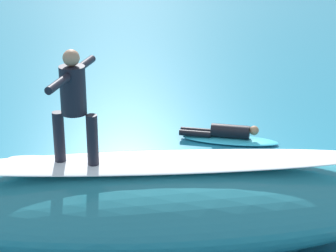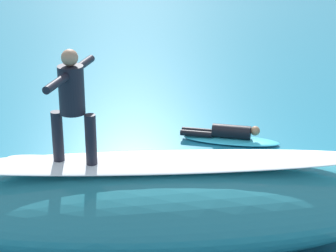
# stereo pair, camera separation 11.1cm
# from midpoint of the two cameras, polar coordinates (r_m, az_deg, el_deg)

# --- Properties ---
(ground_plane) EXTENTS (120.00, 120.00, 0.00)m
(ground_plane) POSITION_cam_midpoint_polar(r_m,az_deg,el_deg) (11.34, 3.73, -4.94)
(ground_plane) COLOR teal
(wave_crest) EXTENTS (7.50, 3.85, 1.25)m
(wave_crest) POSITION_cam_midpoint_polar(r_m,az_deg,el_deg) (9.23, -0.45, -6.97)
(wave_crest) COLOR teal
(wave_crest) RESTS_ON ground_plane
(wave_foam_lip) EXTENTS (6.11, 2.14, 0.08)m
(wave_foam_lip) POSITION_cam_midpoint_polar(r_m,az_deg,el_deg) (8.94, -0.46, -3.21)
(wave_foam_lip) COLOR white
(wave_foam_lip) RESTS_ON wave_crest
(surfboard_riding) EXTENTS (2.10, 0.64, 0.07)m
(surfboard_riding) POSITION_cam_midpoint_polar(r_m,az_deg,el_deg) (8.96, -7.78, -3.41)
(surfboard_riding) COLOR silver
(surfboard_riding) RESTS_ON wave_crest
(surfer_riding) EXTENTS (0.63, 1.51, 1.59)m
(surfer_riding) POSITION_cam_midpoint_polar(r_m,az_deg,el_deg) (8.61, -8.09, 2.41)
(surfer_riding) COLOR black
(surfer_riding) RESTS_ON surfboard_riding
(surfboard_paddling) EXTENTS (1.96, 0.65, 0.09)m
(surfboard_paddling) POSITION_cam_midpoint_polar(r_m,az_deg,el_deg) (13.02, 5.83, -1.23)
(surfboard_paddling) COLOR #33B2D1
(surfboard_paddling) RESTS_ON ground_plane
(surfer_paddling) EXTENTS (1.59, 0.35, 0.28)m
(surfer_paddling) POSITION_cam_midpoint_polar(r_m,az_deg,el_deg) (12.97, 5.33, -0.50)
(surfer_paddling) COLOR black
(surfer_paddling) RESTS_ON surfboard_paddling
(foam_patch_mid) EXTENTS (0.80, 0.85, 0.09)m
(foam_patch_mid) POSITION_cam_midpoint_polar(r_m,az_deg,el_deg) (9.86, -9.97, -9.20)
(foam_patch_mid) COLOR white
(foam_patch_mid) RESTS_ON ground_plane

